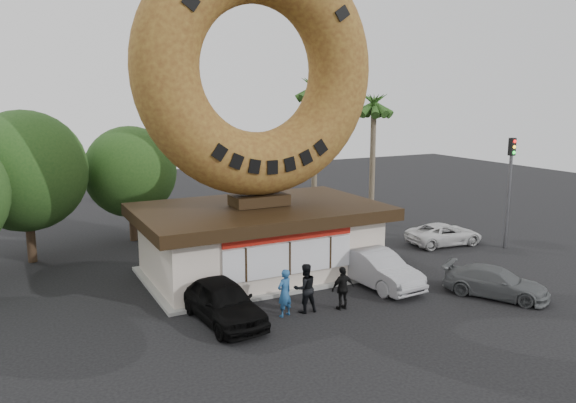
# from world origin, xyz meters

# --- Properties ---
(ground) EXTENTS (90.00, 90.00, 0.00)m
(ground) POSITION_xyz_m (0.00, 0.00, 0.00)
(ground) COLOR black
(ground) RESTS_ON ground
(donut_shop) EXTENTS (11.20, 7.20, 3.80)m
(donut_shop) POSITION_xyz_m (0.00, 5.98, 1.77)
(donut_shop) COLOR beige
(donut_shop) RESTS_ON ground
(giant_donut) EXTENTS (11.31, 2.88, 11.31)m
(giant_donut) POSITION_xyz_m (0.00, 6.00, 9.45)
(giant_donut) COLOR olive
(giant_donut) RESTS_ON donut_shop
(tree_west) EXTENTS (6.00, 6.00, 7.65)m
(tree_west) POSITION_xyz_m (-9.50, 13.00, 4.64)
(tree_west) COLOR #473321
(tree_west) RESTS_ON ground
(tree_mid) EXTENTS (5.20, 5.20, 6.63)m
(tree_mid) POSITION_xyz_m (-4.00, 15.00, 4.02)
(tree_mid) COLOR #473321
(tree_mid) RESTS_ON ground
(palm_near) EXTENTS (2.60, 2.60, 9.75)m
(palm_near) POSITION_xyz_m (7.50, 14.00, 8.41)
(palm_near) COLOR #726651
(palm_near) RESTS_ON ground
(palm_far) EXTENTS (2.60, 2.60, 8.75)m
(palm_far) POSITION_xyz_m (11.00, 12.50, 7.48)
(palm_far) COLOR #726651
(palm_far) RESTS_ON ground
(street_lamp) EXTENTS (2.11, 0.20, 8.00)m
(street_lamp) POSITION_xyz_m (-1.86, 16.00, 4.48)
(street_lamp) COLOR #59595E
(street_lamp) RESTS_ON ground
(traffic_signal) EXTENTS (0.30, 0.38, 6.07)m
(traffic_signal) POSITION_xyz_m (14.00, 3.99, 3.87)
(traffic_signal) COLOR #59595E
(traffic_signal) RESTS_ON ground
(person_left) EXTENTS (0.79, 0.64, 1.86)m
(person_left) POSITION_xyz_m (-1.30, 0.81, 0.93)
(person_left) COLOR #204E81
(person_left) RESTS_ON ground
(person_center) EXTENTS (0.99, 0.80, 1.95)m
(person_center) POSITION_xyz_m (-0.40, 0.82, 0.97)
(person_center) COLOR black
(person_center) RESTS_ON ground
(person_right) EXTENTS (1.04, 0.47, 1.74)m
(person_right) POSITION_xyz_m (1.06, 0.39, 0.87)
(person_right) COLOR black
(person_right) RESTS_ON ground
(car_black) EXTENTS (2.24, 4.80, 1.59)m
(car_black) POSITION_xyz_m (-3.58, 1.39, 0.80)
(car_black) COLOR black
(car_black) RESTS_ON ground
(car_silver) EXTENTS (2.08, 4.93, 1.58)m
(car_silver) POSITION_xyz_m (3.89, 2.11, 0.79)
(car_silver) COLOR #96969A
(car_silver) RESTS_ON ground
(car_grey) EXTENTS (3.65, 4.52, 1.23)m
(car_grey) POSITION_xyz_m (7.55, -1.31, 0.61)
(car_grey) COLOR #5C5F61
(car_grey) RESTS_ON ground
(car_white) EXTENTS (4.55, 2.48, 1.21)m
(car_white) POSITION_xyz_m (11.44, 6.03, 0.61)
(car_white) COLOR silver
(car_white) RESTS_ON ground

